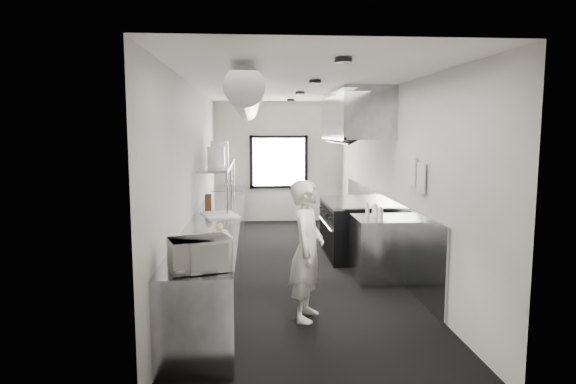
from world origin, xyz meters
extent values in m
cube|color=black|center=(0.00, 0.00, 0.00)|extent=(3.00, 8.00, 0.01)
cube|color=white|center=(0.00, 0.00, 2.80)|extent=(3.00, 8.00, 0.01)
cube|color=beige|center=(0.00, 4.00, 1.40)|extent=(3.00, 0.02, 2.80)
cube|color=beige|center=(0.00, -4.00, 1.40)|extent=(3.00, 0.02, 2.80)
cube|color=beige|center=(-1.50, 0.00, 1.40)|extent=(0.02, 8.00, 2.80)
cube|color=beige|center=(1.50, 0.00, 1.40)|extent=(0.02, 8.00, 2.80)
cube|color=gray|center=(1.48, 0.30, 0.55)|extent=(0.03, 5.50, 1.10)
cylinder|color=gray|center=(-0.70, 0.40, 2.55)|extent=(0.40, 6.40, 0.40)
cube|color=white|center=(0.00, 3.96, 1.40)|extent=(1.20, 0.03, 1.10)
cube|color=black|center=(0.00, 3.98, 1.98)|extent=(1.36, 0.03, 0.08)
cube|color=black|center=(0.00, 3.98, 0.82)|extent=(1.36, 0.03, 0.08)
cube|color=black|center=(-0.64, 3.98, 1.40)|extent=(0.08, 0.03, 1.25)
cube|color=black|center=(0.64, 3.98, 1.40)|extent=(0.08, 0.03, 1.25)
cube|color=gray|center=(1.10, 0.70, 2.40)|extent=(0.80, 2.20, 0.80)
cube|color=gray|center=(0.72, 0.70, 2.01)|extent=(0.05, 2.20, 0.05)
cube|color=black|center=(1.02, 0.70, 2.06)|extent=(0.50, 2.10, 0.28)
cube|color=gray|center=(-1.15, -0.50, 0.45)|extent=(0.70, 6.00, 0.90)
cube|color=gray|center=(-1.20, 1.00, 1.55)|extent=(0.45, 3.00, 0.04)
cylinder|color=gray|center=(-1.00, -0.40, 1.22)|extent=(0.04, 0.04, 0.66)
cylinder|color=gray|center=(-1.00, 1.00, 1.22)|extent=(0.04, 0.04, 0.66)
cylinder|color=gray|center=(-1.00, 2.40, 1.22)|extent=(0.04, 0.04, 0.66)
cube|color=black|center=(1.05, 0.70, 0.45)|extent=(0.85, 1.60, 0.90)
cube|color=gray|center=(1.05, 0.70, 0.92)|extent=(0.85, 1.60, 0.04)
cube|color=gray|center=(0.64, 0.70, 0.45)|extent=(0.03, 1.55, 0.80)
cylinder|color=gray|center=(0.61, 0.70, 0.55)|extent=(0.03, 1.30, 0.03)
cube|color=gray|center=(1.15, -0.70, 0.45)|extent=(0.65, 0.80, 0.90)
cube|color=gray|center=(-1.15, 3.20, 0.45)|extent=(0.70, 1.20, 0.90)
cube|color=silver|center=(1.47, -1.20, 1.60)|extent=(0.02, 0.28, 0.38)
cube|color=silver|center=(1.47, -1.55, 1.55)|extent=(0.02, 0.28, 0.38)
imported|color=silver|center=(-0.02, -2.12, 0.80)|extent=(0.54, 0.67, 1.59)
imported|color=silver|center=(-1.11, -3.20, 1.05)|extent=(0.58, 0.50, 0.29)
cylinder|color=#AAB7A8|center=(-1.30, -2.52, 0.95)|extent=(0.14, 0.14, 0.10)
cylinder|color=#AAB7A8|center=(-1.31, -2.20, 0.96)|extent=(0.19, 0.19, 0.11)
cube|color=white|center=(-1.04, -1.81, 0.90)|extent=(0.38, 0.44, 0.01)
cylinder|color=silver|center=(-1.04, -1.52, 0.91)|extent=(0.22, 0.22, 0.01)
sphere|color=#E2BE76|center=(-1.04, -1.52, 0.96)|extent=(0.09, 0.09, 0.09)
cube|color=silver|center=(-1.11, -0.33, 0.91)|extent=(0.62, 0.73, 0.02)
cube|color=#53301D|center=(-1.32, 0.22, 1.02)|extent=(0.10, 0.22, 0.24)
cylinder|color=silver|center=(-1.19, 0.19, 1.73)|extent=(0.27, 0.27, 0.31)
cylinder|color=silver|center=(-1.18, 0.68, 1.74)|extent=(0.30, 0.30, 0.34)
cylinder|color=silver|center=(-1.22, 1.24, 1.76)|extent=(0.30, 0.30, 0.38)
cylinder|color=silver|center=(-1.18, 1.70, 1.76)|extent=(0.27, 0.27, 0.37)
cylinder|color=silver|center=(1.12, -0.98, 0.99)|extent=(0.07, 0.07, 0.17)
cylinder|color=silver|center=(1.13, -0.89, 0.98)|extent=(0.07, 0.07, 0.17)
cylinder|color=silver|center=(1.13, -0.66, 0.99)|extent=(0.07, 0.07, 0.18)
cylinder|color=silver|center=(1.13, -0.59, 0.99)|extent=(0.06, 0.06, 0.17)
cylinder|color=silver|center=(1.06, -0.45, 0.98)|extent=(0.06, 0.06, 0.16)
camera|label=1|loc=(-0.64, -7.53, 2.14)|focal=30.82mm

